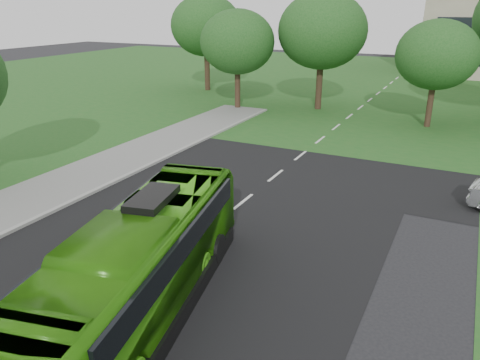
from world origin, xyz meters
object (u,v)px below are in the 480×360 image
at_px(tree_park_b, 322,31).
at_px(tree_park_f, 206,26).
at_px(tree_park_c, 437,55).
at_px(bus, 140,266).
at_px(tree_park_a, 237,42).

distance_m(tree_park_b, tree_park_f, 14.28).
height_order(tree_park_b, tree_park_c, tree_park_b).
xyz_separation_m(tree_park_c, bus, (-5.13, -28.12, -3.72)).
distance_m(tree_park_a, bus, 29.77).
distance_m(tree_park_b, tree_park_c, 9.81).
height_order(tree_park_a, tree_park_b, tree_park_b).
bearing_deg(tree_park_b, bus, -82.05).
xyz_separation_m(tree_park_a, tree_park_b, (6.42, 3.11, 0.91)).
xyz_separation_m(tree_park_b, tree_park_f, (-13.69, 4.08, 0.01)).
bearing_deg(tree_park_a, tree_park_b, 25.86).
bearing_deg(tree_park_c, tree_park_b, 165.34).
bearing_deg(bus, tree_park_f, 105.29).
bearing_deg(tree_park_a, bus, -68.73).
xyz_separation_m(tree_park_a, bus, (10.69, -27.47, -4.15)).
distance_m(tree_park_a, tree_park_c, 15.84).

